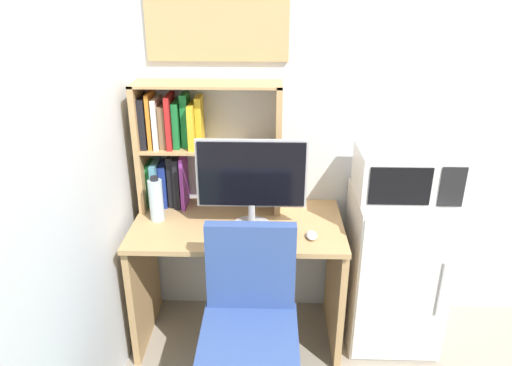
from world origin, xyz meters
name	(u,v)px	position (x,y,z in m)	size (l,w,h in m)	color
wall_back	(488,113)	(0.40, 0.02, 1.30)	(6.40, 0.04, 2.60)	silver
desk	(239,260)	(-0.98, -0.31, 0.52)	(1.14, 0.62, 0.76)	tan
hutch_bookshelf	(186,143)	(-1.27, -0.10, 1.15)	(0.79, 0.22, 0.72)	tan
monitor	(252,179)	(-0.90, -0.35, 1.04)	(0.57, 0.20, 0.49)	#B7B7BC
keyboard	(254,235)	(-0.88, -0.45, 0.77)	(0.40, 0.13, 0.02)	black
computer_mouse	(312,235)	(-0.59, -0.46, 0.78)	(0.06, 0.09, 0.03)	silver
water_bottle	(156,200)	(-1.42, -0.29, 0.88)	(0.08, 0.08, 0.26)	silver
mini_fridge	(393,269)	(-0.09, -0.27, 0.46)	(0.50, 0.51, 0.91)	white
microwave	(406,174)	(-0.09, -0.26, 1.04)	(0.51, 0.35, 0.26)	silver
desk_chair	(250,339)	(-0.89, -0.83, 0.42)	(0.51, 0.51, 0.96)	black
wall_corkboard	(217,21)	(-1.09, -0.01, 1.78)	(0.75, 0.02, 0.40)	tan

